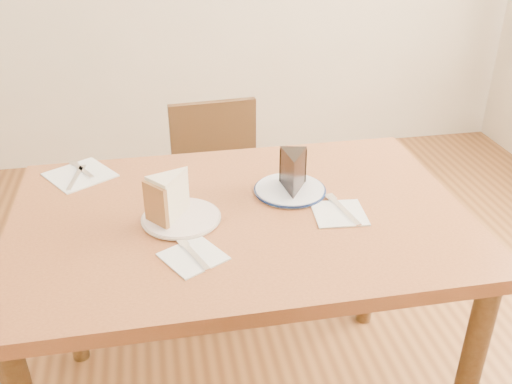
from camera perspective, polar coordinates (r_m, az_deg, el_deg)
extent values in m
cube|color=#5E3019|center=(1.52, -1.58, -2.72)|extent=(1.20, 0.80, 0.04)
cylinder|color=#382111|center=(2.03, -18.45, -8.16)|extent=(0.06, 0.06, 0.71)
cylinder|color=#382111|center=(2.13, 11.53, -5.13)|extent=(0.06, 0.06, 0.71)
cube|color=black|center=(2.17, -3.16, -1.86)|extent=(0.42, 0.42, 0.04)
cylinder|color=black|center=(2.45, -0.02, -3.86)|extent=(0.04, 0.04, 0.40)
cylinder|color=black|center=(2.40, -7.75, -4.93)|extent=(0.04, 0.04, 0.40)
cylinder|color=black|center=(2.19, 2.23, -8.42)|extent=(0.04, 0.04, 0.40)
cylinder|color=black|center=(2.14, -6.49, -9.76)|extent=(0.04, 0.04, 0.40)
cube|color=black|center=(2.23, -4.24, 4.72)|extent=(0.33, 0.05, 0.35)
cylinder|color=silver|center=(1.49, -7.49, -2.61)|extent=(0.20, 0.20, 0.01)
cylinder|color=white|center=(1.61, 3.40, 0.20)|extent=(0.19, 0.19, 0.01)
cube|color=white|center=(1.35, -6.30, -6.43)|extent=(0.17, 0.17, 0.00)
cube|color=white|center=(1.52, 8.32, -2.13)|extent=(0.14, 0.14, 0.00)
cube|color=white|center=(1.78, -17.19, 1.64)|extent=(0.23, 0.23, 0.00)
cube|color=silver|center=(1.35, -6.23, -6.23)|extent=(0.06, 0.14, 0.00)
cube|color=silver|center=(1.53, 8.69, -1.72)|extent=(0.04, 0.17, 0.00)
cube|color=silver|center=(1.80, -17.03, 2.17)|extent=(0.08, 0.13, 0.00)
cube|color=white|center=(1.76, -17.58, 1.39)|extent=(0.04, 0.16, 0.00)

